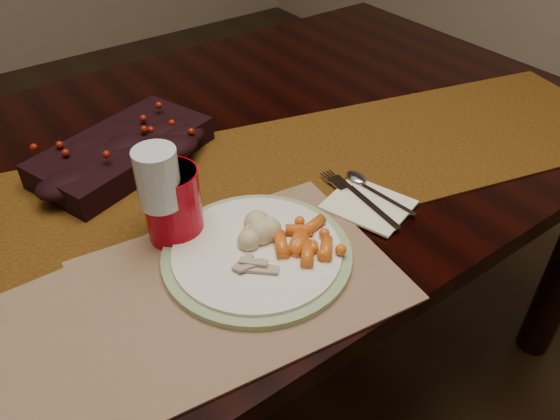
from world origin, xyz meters
TOP-DOWN VIEW (x-y plane):
  - floor at (0.00, 0.00)m, footprint 5.00×5.00m
  - dining_table at (0.00, 0.00)m, footprint 1.80×1.00m
  - table_runner at (-0.03, -0.09)m, footprint 1.79×0.79m
  - centerpiece at (-0.12, 0.07)m, footprint 0.36×0.26m
  - placemat_main at (-0.11, -0.32)m, footprint 0.48×0.38m
  - placemat_second at (-0.34, -0.29)m, footprint 0.40×0.30m
  - dinner_plate at (-0.06, -0.30)m, footprint 0.37×0.37m
  - baby_carrots at (0.00, -0.34)m, footprint 0.12×0.11m
  - mashed_potatoes at (-0.05, -0.27)m, footprint 0.09×0.09m
  - turkey_shreds at (-0.09, -0.33)m, footprint 0.09×0.08m
  - napkin at (0.16, -0.30)m, footprint 0.15×0.16m
  - fork at (0.16, -0.30)m, footprint 0.04×0.17m
  - spoon at (0.19, -0.29)m, footprint 0.04×0.15m
  - red_cup at (-0.14, -0.18)m, footprint 0.11×0.11m
  - wine_glass at (-0.16, -0.19)m, footprint 0.08×0.08m

SIDE VIEW (x-z plane):
  - floor at x=0.00m, z-range 0.00..0.00m
  - dining_table at x=0.00m, z-range 0.00..0.75m
  - table_runner at x=-0.03m, z-range 0.75..0.75m
  - placemat_second at x=-0.34m, z-range 0.75..0.75m
  - placemat_main at x=-0.11m, z-range 0.75..0.75m
  - napkin at x=0.16m, z-range 0.75..0.76m
  - spoon at x=0.19m, z-range 0.76..0.76m
  - fork at x=0.16m, z-range 0.76..0.76m
  - dinner_plate at x=-0.06m, z-range 0.75..0.77m
  - turkey_shreds at x=-0.09m, z-range 0.77..0.79m
  - baby_carrots at x=0.00m, z-range 0.77..0.79m
  - centerpiece at x=-0.12m, z-range 0.75..0.82m
  - mashed_potatoes at x=-0.05m, z-range 0.77..0.81m
  - red_cup at x=-0.14m, z-range 0.75..0.87m
  - wine_glass at x=-0.16m, z-range 0.75..0.93m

